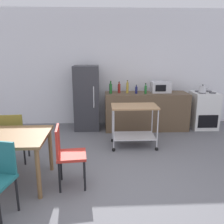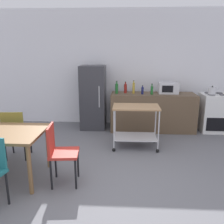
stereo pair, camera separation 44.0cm
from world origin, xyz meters
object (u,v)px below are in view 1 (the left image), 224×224
object	(u,v)px
chair_olive	(14,134)
stove_oven	(203,110)
kitchen_cart	(134,119)
bottle_olive_oil	(146,89)
chair_red	(67,152)
kettle	(203,89)
bottle_sparkling_water	(127,88)
bottle_soy_sauce	(111,88)
bottle_sesame_oil	(136,90)
refrigerator	(87,98)
microwave	(161,87)
bottle_hot_sauce	(119,88)

from	to	relation	value
chair_olive	stove_oven	size ratio (longest dim) A/B	0.97
kitchen_cart	bottle_olive_oil	size ratio (longest dim) A/B	3.63
chair_red	kettle	world-z (taller)	kettle
bottle_sparkling_water	kettle	world-z (taller)	bottle_sparkling_water
kitchen_cart	bottle_soy_sauce	world-z (taller)	bottle_soy_sauce
chair_red	bottle_olive_oil	bearing A→B (deg)	-37.91
bottle_sesame_oil	bottle_olive_oil	world-z (taller)	bottle_olive_oil
refrigerator	bottle_sparkling_water	size ratio (longest dim) A/B	5.00
kitchen_cart	microwave	bearing A→B (deg)	56.04
chair_olive	bottle_hot_sauce	size ratio (longest dim) A/B	3.30
kitchen_cart	bottle_hot_sauce	size ratio (longest dim) A/B	3.37
kitchen_cart	microwave	world-z (taller)	microwave
chair_red	bottle_sparkling_water	xyz separation A→B (m)	(1.12, 2.55, 0.51)
bottle_olive_oil	microwave	xyz separation A→B (m)	(0.40, 0.17, 0.03)
refrigerator	kitchen_cart	xyz separation A→B (m)	(1.00, -1.21, -0.20)
chair_red	stove_oven	size ratio (longest dim) A/B	0.97
stove_oven	bottle_olive_oil	bearing A→B (deg)	-175.77
chair_olive	bottle_olive_oil	xyz separation A→B (m)	(2.54, 1.66, 0.48)
chair_olive	chair_red	xyz separation A→B (m)	(1.00, -0.78, 0.00)
bottle_hot_sauce	stove_oven	bearing A→B (deg)	-1.33
chair_olive	refrigerator	bearing A→B (deg)	-126.71
stove_oven	bottle_sparkling_water	xyz separation A→B (m)	(-1.92, 0.00, 0.58)
stove_oven	bottle_sesame_oil	world-z (taller)	bottle_sesame_oil
bottle_sesame_oil	microwave	size ratio (longest dim) A/B	0.45
chair_olive	bottle_hot_sauce	bearing A→B (deg)	-141.72
kitchen_cart	bottle_sesame_oil	world-z (taller)	bottle_sesame_oil
bottle_soy_sauce	bottle_olive_oil	distance (m)	0.83
bottle_soy_sauce	microwave	bearing A→B (deg)	4.64
chair_red	bottle_sesame_oil	size ratio (longest dim) A/B	4.27
bottle_soy_sauce	bottle_olive_oil	xyz separation A→B (m)	(0.82, -0.07, -0.02)
chair_red	bottle_sparkling_water	size ratio (longest dim) A/B	2.87
chair_olive	bottle_hot_sauce	world-z (taller)	bottle_hot_sauce
bottle_sparkling_water	kettle	distance (m)	1.80
bottle_sparkling_water	refrigerator	bearing A→B (deg)	175.28
refrigerator	kettle	bearing A→B (deg)	-3.70
chair_red	bottle_hot_sauce	xyz separation A→B (m)	(0.93, 2.60, 0.49)
bottle_soy_sauce	bottle_sparkling_water	xyz separation A→B (m)	(0.40, 0.04, 0.01)
kitchen_cart	bottle_sesame_oil	xyz separation A→B (m)	(0.18, 1.04, 0.41)
kitchen_cart	bottle_sesame_oil	distance (m)	1.14
chair_red	stove_oven	bearing A→B (deg)	-55.61
refrigerator	kettle	xyz separation A→B (m)	(2.78, -0.18, 0.23)
kitchen_cart	bottle_hot_sauce	bearing A→B (deg)	100.31
microwave	bottle_olive_oil	bearing A→B (deg)	-156.69
bottle_hot_sauce	microwave	distance (m)	1.02
stove_oven	kitchen_cart	world-z (taller)	stove_oven
bottle_sparkling_water	kettle	size ratio (longest dim) A/B	1.29
bottle_soy_sauce	kettle	world-z (taller)	bottle_soy_sauce
refrigerator	bottle_sesame_oil	bearing A→B (deg)	-8.03
chair_olive	bottle_sparkling_water	size ratio (longest dim) A/B	2.87
chair_olive	bottle_sparkling_water	world-z (taller)	bottle_sparkling_water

